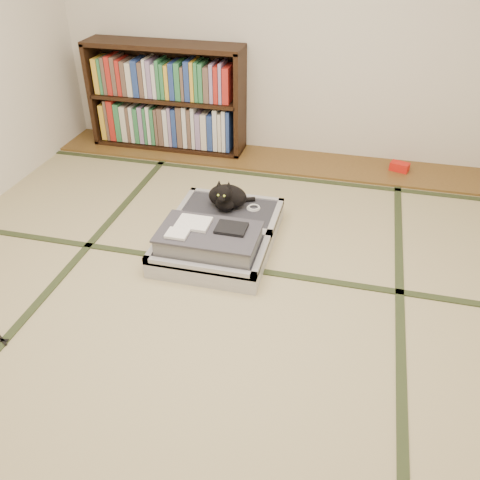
# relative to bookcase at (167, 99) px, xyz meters

# --- Properties ---
(floor) EXTENTS (4.50, 4.50, 0.00)m
(floor) POSITION_rel_bookcase_xyz_m (1.05, -2.07, -0.45)
(floor) COLOR #C9B686
(floor) RESTS_ON ground
(wood_strip) EXTENTS (4.00, 0.50, 0.02)m
(wood_strip) POSITION_rel_bookcase_xyz_m (1.05, -0.07, -0.44)
(wood_strip) COLOR brown
(wood_strip) RESTS_ON ground
(red_item) EXTENTS (0.17, 0.13, 0.07)m
(red_item) POSITION_rel_bookcase_xyz_m (2.06, -0.04, -0.40)
(red_item) COLOR red
(red_item) RESTS_ON wood_strip
(room_shell) EXTENTS (4.50, 4.50, 4.50)m
(room_shell) POSITION_rel_bookcase_xyz_m (1.05, -2.07, 1.01)
(room_shell) COLOR white
(room_shell) RESTS_ON ground
(tatami_borders) EXTENTS (4.00, 4.50, 0.01)m
(tatami_borders) POSITION_rel_bookcase_xyz_m (1.05, -1.58, -0.45)
(tatami_borders) COLOR #2D381E
(tatami_borders) RESTS_ON ground
(bookcase) EXTENTS (1.38, 0.31, 0.92)m
(bookcase) POSITION_rel_bookcase_xyz_m (0.00, 0.00, 0.00)
(bookcase) COLOR black
(bookcase) RESTS_ON wood_strip
(suitcase) EXTENTS (0.69, 0.92, 0.27)m
(suitcase) POSITION_rel_bookcase_xyz_m (0.89, -1.48, -0.36)
(suitcase) COLOR #B8B8BD
(suitcase) RESTS_ON floor
(cat) EXTENTS (0.31, 0.31, 0.25)m
(cat) POSITION_rel_bookcase_xyz_m (0.87, -1.19, -0.23)
(cat) COLOR black
(cat) RESTS_ON suitcase
(cable_coil) EXTENTS (0.10, 0.10, 0.02)m
(cable_coil) POSITION_rel_bookcase_xyz_m (1.05, -1.15, -0.31)
(cable_coil) COLOR white
(cable_coil) RESTS_ON suitcase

